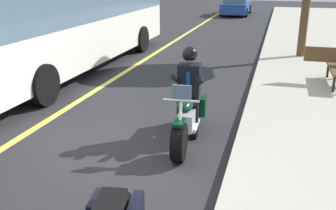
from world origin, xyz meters
name	(u,v)px	position (x,y,z in m)	size (l,w,h in m)	color
ground_plane	(113,154)	(0.00, 0.00, 0.00)	(80.00, 80.00, 0.00)	#28282B
lane_center_stripe	(15,141)	(0.00, -2.00, 0.01)	(60.00, 0.16, 0.01)	#E5DB4C
motorcycle_main	(187,117)	(-0.94, 1.09, 0.45)	(2.22, 0.70, 1.26)	black
rider_main	(189,84)	(-1.13, 1.07, 1.04)	(0.65, 0.58, 1.74)	black
bus_far	(70,10)	(-5.55, -3.82, 1.87)	(11.05, 2.70, 3.30)	white
car_silver	(236,5)	(-23.87, -0.63, 0.69)	(4.60, 1.92, 1.40)	navy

